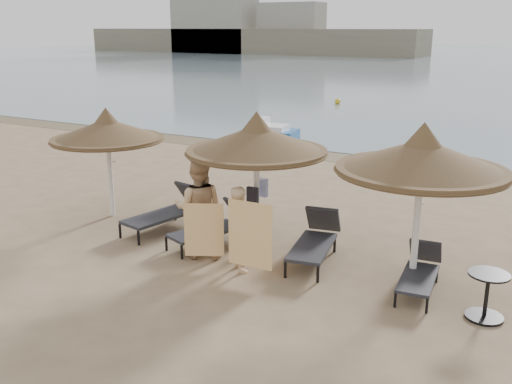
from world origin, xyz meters
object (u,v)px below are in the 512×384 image
Objects in this scene: palapa_left at (107,130)px; lounger_far_left at (169,210)px; lounger_near_left at (216,226)px; person_right at (240,222)px; palapa_right at (422,157)px; person_left at (198,201)px; lounger_near_right at (316,239)px; palapa_center at (257,140)px; side_table at (486,297)px; lounger_far_right at (420,270)px; pedal_boat at (269,134)px.

palapa_left is 1.20× the size of lounger_far_left.
lounger_near_left is 1.07× the size of person_right.
palapa_right is 1.45× the size of lounger_near_left.
palapa_right is 4.14m from person_left.
lounger_near_left is 0.96× the size of lounger_near_right.
palapa_left is 3.93m from palapa_center.
side_table is (4.46, -0.86, -1.84)m from palapa_center.
lounger_far_right is at bearing -122.19° from person_right.
palapa_left is at bearing 178.52° from palapa_center.
lounger_near_right is (5.19, -0.05, -1.64)m from palapa_left.
side_table reaches higher than lounger_far_right.
pedal_boat is (-5.11, 10.82, -0.57)m from person_right.
lounger_far_left reaches higher than side_table.
pedal_boat is at bearing 116.48° from palapa_center.
palapa_left reaches higher than side_table.
lounger_far_left is 1.29× the size of lounger_far_right.
palapa_center is at bearing 172.16° from lounger_near_right.
palapa_left reaches higher than lounger_far_left.
lounger_far_left is 0.95× the size of person_left.
person_left is (-1.99, -0.99, 0.73)m from lounger_near_right.
palapa_center is 1.60m from person_left.
lounger_near_left is at bearing -5.66° from palapa_left.
palapa_left is at bearing 169.20° from lounger_near_right.
lounger_far_right is at bearing -36.97° from palapa_right.
side_table is (1.28, -0.68, -1.90)m from palapa_right.
person_right is at bearing -16.22° from palapa_left.
person_left is (-0.73, -0.94, -1.06)m from palapa_center.
person_right is at bearing -72.27° from pedal_boat.
palapa_right is 5.72m from lounger_far_left.
lounger_far_right is 0.90× the size of person_right.
person_right is (2.51, -1.19, 0.51)m from lounger_far_left.
lounger_near_right is at bearing 165.12° from lounger_far_right.
palapa_center is 1.23× the size of person_left.
pedal_boat is (-2.60, 9.63, -0.06)m from lounger_far_left.
person_left reaches higher than lounger_far_left.
palapa_right is 3.85× the size of side_table.
person_left is (-5.19, -0.08, 0.78)m from side_table.
person_left is at bearing -127.97° from palapa_center.
palapa_right reaches higher than lounger_far_left.
lounger_far_right is 12.90m from pedal_boat.
palapa_left is at bearing -164.77° from lounger_near_left.
person_left is (-4.07, -0.64, 0.80)m from lounger_far_right.
palapa_left is at bearing 26.38° from person_right.
lounger_far_left is (-2.23, 0.07, -1.78)m from palapa_center.
side_table is at bearing -56.23° from pedal_boat.
palapa_right is at bearing 21.18° from lounger_near_left.
lounger_near_right is (-1.92, 0.24, -1.85)m from palapa_right.
lounger_near_left is (-4.02, -0.02, -1.87)m from palapa_right.
lounger_far_right is 0.74× the size of person_left.
palapa_center reaches higher than lounger_far_right.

